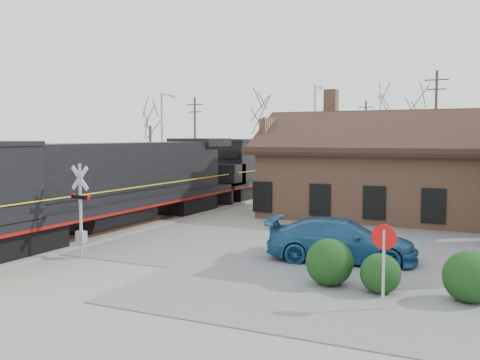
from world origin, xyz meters
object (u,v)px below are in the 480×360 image
object	(u,v)px
depot	(388,177)
locomotive_lead	(106,183)
locomotive_trailing	(268,164)
parked_car	(341,240)

from	to	relation	value
depot	locomotive_lead	bearing A→B (deg)	-136.50
depot	locomotive_trailing	world-z (taller)	depot
locomotive_lead	locomotive_trailing	bearing A→B (deg)	90.00
depot	locomotive_trailing	distance (m)	15.69
parked_car	locomotive_trailing	bearing A→B (deg)	18.79
locomotive_lead	locomotive_trailing	distance (m)	21.49
locomotive_lead	parked_car	distance (m)	12.64
depot	parked_car	bearing A→B (deg)	-87.85
depot	locomotive_lead	xyz separation A→B (m)	(-11.99, -11.38, 0.07)
locomotive_trailing	parked_car	world-z (taller)	locomotive_trailing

